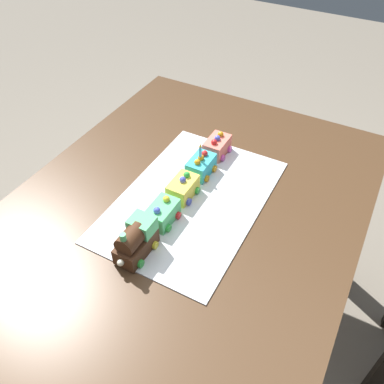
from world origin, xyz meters
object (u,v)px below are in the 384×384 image
cake_locomotive (136,240)px  cake_car_caboose_turquoise (201,166)px  dining_table (178,239)px  birthday_candle (200,150)px  cake_car_tanker_lemon (183,188)px  cake_car_flatbed_coral (217,146)px  cake_car_gondola_mint_green (162,213)px

cake_locomotive → cake_car_caboose_turquoise: bearing=0.0°
dining_table → birthday_candle: (0.19, 0.03, 0.21)m
cake_locomotive → cake_car_tanker_lemon: bearing=0.0°
cake_car_flatbed_coral → cake_car_tanker_lemon: bearing=180.0°
cake_locomotive → cake_car_flatbed_coral: cake_locomotive is taller
cake_car_gondola_mint_green → birthday_candle: birthday_candle is taller
cake_car_tanker_lemon → cake_locomotive: bearing=-180.0°
dining_table → cake_car_caboose_turquoise: 0.24m
cake_car_gondola_mint_green → cake_car_tanker_lemon: size_ratio=1.00×
cake_car_tanker_lemon → cake_car_caboose_turquoise: (0.12, -0.00, 0.00)m
cake_car_gondola_mint_green → cake_car_caboose_turquoise: 0.24m
cake_car_gondola_mint_green → birthday_candle: size_ratio=2.06×
cake_car_flatbed_coral → dining_table: bearing=-175.4°
cake_locomotive → cake_car_caboose_turquoise: size_ratio=1.40×
cake_locomotive → cake_car_tanker_lemon: (0.25, 0.00, -0.02)m
cake_car_gondola_mint_green → cake_car_tanker_lemon: (0.12, 0.00, 0.00)m
birthday_candle → cake_locomotive: bearing=180.0°
dining_table → cake_car_gondola_mint_green: 0.15m
cake_car_tanker_lemon → cake_car_flatbed_coral: (0.24, -0.00, 0.00)m
birthday_candle → cake_car_gondola_mint_green: bearing=180.0°
cake_locomotive → birthday_candle: size_ratio=2.89×
dining_table → cake_car_flatbed_coral: (0.32, 0.03, 0.14)m
cake_car_gondola_mint_green → cake_car_tanker_lemon: same height
cake_car_gondola_mint_green → dining_table: bearing=-33.4°
cake_car_tanker_lemon → cake_car_flatbed_coral: same height
cake_car_tanker_lemon → dining_table: bearing=-162.5°
cake_car_gondola_mint_green → cake_car_caboose_turquoise: (0.24, -0.00, 0.00)m
cake_car_gondola_mint_green → birthday_candle: 0.24m
dining_table → cake_locomotive: size_ratio=10.00×
cake_car_tanker_lemon → birthday_candle: (0.11, -0.00, 0.07)m
dining_table → cake_car_tanker_lemon: 0.16m
cake_car_tanker_lemon → cake_car_caboose_turquoise: size_ratio=1.00×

